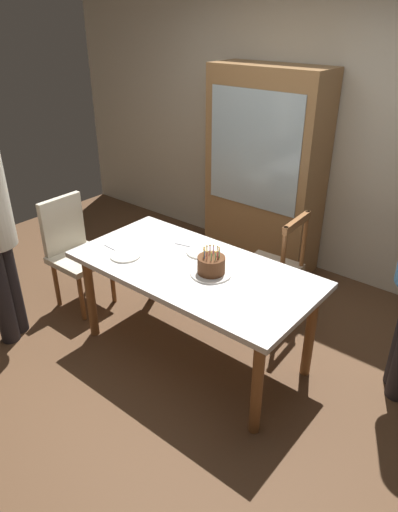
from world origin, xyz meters
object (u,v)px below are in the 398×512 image
at_px(chair_spindle_back, 272,270).
at_px(china_cabinet, 265,172).
at_px(plate_far_side, 201,252).
at_px(chair_upholstered, 73,247).
at_px(plate_near_celebrant, 125,256).
at_px(birthday_cake, 211,266).
at_px(dining_table, 193,278).

height_order(chair_spindle_back, china_cabinet, china_cabinet).
xyz_separation_m(plate_far_side, chair_upholstered, (-1.17, -0.29, -0.22)).
distance_m(plate_near_celebrant, plate_far_side, 0.55).
distance_m(plate_near_celebrant, chair_upholstered, 0.81).
height_order(birthday_cake, chair_spindle_back, chair_spindle_back).
bearing_deg(plate_near_celebrant, birthday_cake, 17.35).
relative_size(plate_far_side, chair_spindle_back, 0.23).
height_order(dining_table, birthday_cake, birthday_cake).
xyz_separation_m(dining_table, china_cabinet, (-0.42, 1.56, 0.30)).
height_order(birthday_cake, china_cabinet, china_cabinet).
xyz_separation_m(plate_far_side, china_cabinet, (-0.33, 1.36, 0.20)).
bearing_deg(plate_near_celebrant, dining_table, 22.24).
distance_m(plate_far_side, chair_spindle_back, 0.69).
height_order(dining_table, china_cabinet, china_cabinet).
bearing_deg(chair_spindle_back, chair_upholstered, -149.62).
height_order(birthday_cake, plate_near_celebrant, birthday_cake).
height_order(plate_far_side, china_cabinet, china_cabinet).
height_order(plate_near_celebrant, plate_far_side, same).
distance_m(dining_table, plate_far_side, 0.23).
relative_size(chair_spindle_back, china_cabinet, 0.50).
relative_size(dining_table, plate_far_side, 7.85).
xyz_separation_m(plate_near_celebrant, chair_spindle_back, (0.67, 0.95, -0.30)).
bearing_deg(chair_upholstered, chair_spindle_back, 30.38).
distance_m(birthday_cake, plate_far_side, 0.31).
height_order(dining_table, plate_near_celebrant, plate_near_celebrant).
height_order(chair_upholstered, china_cabinet, china_cabinet).
bearing_deg(chair_spindle_back, china_cabinet, 127.31).
relative_size(dining_table, china_cabinet, 0.91).
height_order(birthday_cake, chair_upholstered, chair_upholstered).
xyz_separation_m(chair_spindle_back, china_cabinet, (-0.61, 0.80, 0.49)).
relative_size(birthday_cake, chair_spindle_back, 0.29).
distance_m(dining_table, chair_upholstered, 1.26).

